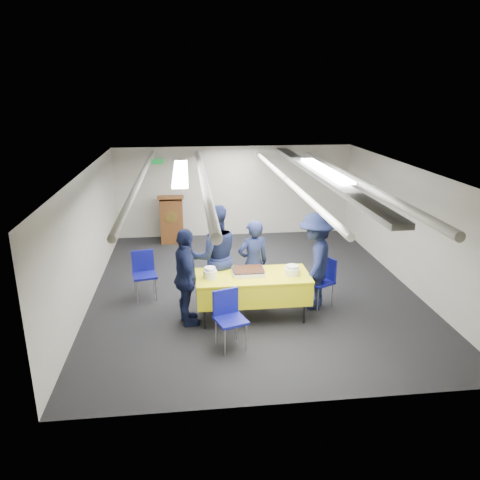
# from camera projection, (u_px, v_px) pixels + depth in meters

# --- Properties ---
(ground) EXTENTS (7.00, 7.00, 0.00)m
(ground) POSITION_uv_depth(u_px,v_px,m) (253.00, 288.00, 9.05)
(ground) COLOR black
(ground) RESTS_ON ground
(room_shell) EXTENTS (6.00, 7.00, 2.30)m
(room_shell) POSITION_uv_depth(u_px,v_px,m) (255.00, 191.00, 8.88)
(room_shell) COLOR beige
(room_shell) RESTS_ON ground
(serving_table) EXTENTS (1.87, 0.84, 0.77)m
(serving_table) POSITION_uv_depth(u_px,v_px,m) (253.00, 287.00, 7.72)
(serving_table) COLOR black
(serving_table) RESTS_ON ground
(sheet_cake) EXTENTS (0.53, 0.41, 0.09)m
(sheet_cake) POSITION_uv_depth(u_px,v_px,m) (248.00, 271.00, 7.69)
(sheet_cake) COLOR white
(sheet_cake) RESTS_ON serving_table
(plate_stack_left) EXTENTS (0.22, 0.22, 0.18)m
(plate_stack_left) POSITION_uv_depth(u_px,v_px,m) (210.00, 273.00, 7.50)
(plate_stack_left) COLOR white
(plate_stack_left) RESTS_ON serving_table
(plate_stack_right) EXTENTS (0.24, 0.24, 0.16)m
(plate_stack_right) POSITION_uv_depth(u_px,v_px,m) (292.00, 270.00, 7.65)
(plate_stack_right) COLOR white
(plate_stack_right) RESTS_ON serving_table
(podium) EXTENTS (0.62, 0.53, 1.25)m
(podium) POSITION_uv_depth(u_px,v_px,m) (172.00, 218.00, 11.56)
(podium) COLOR brown
(podium) RESTS_ON ground
(chair_near) EXTENTS (0.53, 0.53, 0.87)m
(chair_near) POSITION_uv_depth(u_px,v_px,m) (228.00, 313.00, 6.88)
(chair_near) COLOR gray
(chair_near) RESTS_ON ground
(chair_right) EXTENTS (0.57, 0.57, 0.87)m
(chair_right) POSITION_uv_depth(u_px,v_px,m) (323.00, 276.00, 8.22)
(chair_right) COLOR gray
(chair_right) RESTS_ON ground
(chair_left) EXTENTS (0.49, 0.49, 0.87)m
(chair_left) POSITION_uv_depth(u_px,v_px,m) (144.00, 269.00, 8.52)
(chair_left) COLOR gray
(chair_left) RESTS_ON ground
(sailor_a) EXTENTS (0.65, 0.51, 1.56)m
(sailor_a) POSITION_uv_depth(u_px,v_px,m) (253.00, 263.00, 8.13)
(sailor_a) COLOR black
(sailor_a) RESTS_ON ground
(sailor_b) EXTENTS (1.01, 0.85, 1.84)m
(sailor_b) POSITION_uv_depth(u_px,v_px,m) (214.00, 257.00, 8.05)
(sailor_b) COLOR black
(sailor_b) RESTS_ON ground
(sailor_c) EXTENTS (0.56, 1.00, 1.62)m
(sailor_c) POSITION_uv_depth(u_px,v_px,m) (186.00, 278.00, 7.44)
(sailor_c) COLOR black
(sailor_c) RESTS_ON ground
(sailor_d) EXTENTS (1.06, 1.27, 1.72)m
(sailor_d) POSITION_uv_depth(u_px,v_px,m) (315.00, 261.00, 8.02)
(sailor_d) COLOR black
(sailor_d) RESTS_ON ground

